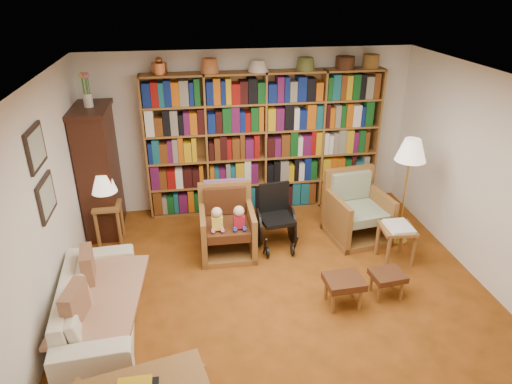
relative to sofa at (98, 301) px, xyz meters
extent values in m
plane|color=#914716|center=(2.05, 0.13, -0.28)|extent=(5.00, 5.00, 0.00)
plane|color=silver|center=(2.05, 0.13, 2.22)|extent=(5.00, 5.00, 0.00)
plane|color=white|center=(2.05, 2.63, 0.97)|extent=(5.00, 0.00, 5.00)
plane|color=white|center=(-0.45, 0.13, 0.97)|extent=(0.00, 5.00, 5.00)
plane|color=white|center=(4.55, 0.13, 0.97)|extent=(0.00, 5.00, 5.00)
cube|color=brown|center=(2.25, 2.47, 0.82)|extent=(3.60, 0.30, 2.20)
cube|color=#32180D|center=(-0.21, 2.13, 0.62)|extent=(0.45, 0.90, 1.80)
cube|color=#32180D|center=(-0.21, 2.13, 1.55)|extent=(0.50, 0.95, 0.06)
cylinder|color=silver|center=(-0.21, 2.13, 1.67)|extent=(0.12, 0.12, 0.18)
cube|color=black|center=(-0.43, 0.43, 1.62)|extent=(0.03, 0.52, 0.42)
cube|color=gray|center=(-0.42, 0.43, 1.62)|extent=(0.01, 0.44, 0.34)
cube|color=black|center=(-0.43, 0.43, 1.07)|extent=(0.03, 0.52, 0.42)
cube|color=gray|center=(-0.42, 0.43, 1.07)|extent=(0.01, 0.44, 0.34)
imported|color=silver|center=(0.00, 0.00, 0.00)|extent=(1.94, 0.88, 0.55)
cube|color=beige|center=(0.05, 0.00, 0.02)|extent=(0.91, 1.56, 0.04)
cube|color=maroon|center=(-0.13, 0.35, 0.17)|extent=(0.18, 0.41, 0.40)
cube|color=maroon|center=(-0.13, -0.35, 0.17)|extent=(0.20, 0.43, 0.42)
cube|color=brown|center=(-0.10, 1.74, 0.27)|extent=(0.38, 0.38, 0.04)
cylinder|color=brown|center=(-0.25, 1.59, -0.01)|extent=(0.05, 0.05, 0.53)
cylinder|color=brown|center=(0.05, 1.59, -0.01)|extent=(0.05, 0.05, 0.53)
cylinder|color=brown|center=(-0.25, 1.89, -0.01)|extent=(0.05, 0.05, 0.53)
cylinder|color=brown|center=(0.05, 1.89, -0.01)|extent=(0.05, 0.05, 0.53)
cylinder|color=gold|center=(-0.10, 1.74, 0.39)|extent=(0.12, 0.12, 0.19)
cone|color=#F9E9CC|center=(-0.10, 1.74, 0.63)|extent=(0.35, 0.35, 0.27)
cube|color=brown|center=(1.52, 1.17, -0.24)|extent=(0.74, 0.77, 0.08)
cube|color=brown|center=(1.19, 1.17, 0.05)|extent=(0.08, 0.76, 0.65)
cube|color=brown|center=(1.85, 1.17, 0.05)|extent=(0.08, 0.76, 0.65)
cube|color=brown|center=(1.52, 1.51, 0.18)|extent=(0.73, 0.09, 0.91)
cube|color=#4E2314|center=(1.52, 1.14, 0.13)|extent=(0.58, 0.65, 0.12)
cube|color=#4E2314|center=(1.52, 1.44, 0.39)|extent=(0.57, 0.11, 0.38)
cube|color=#A82D58|center=(1.52, 1.54, 0.45)|extent=(0.57, 0.07, 0.40)
cube|color=brown|center=(3.40, 1.28, -0.23)|extent=(0.88, 0.90, 0.09)
cube|color=brown|center=(3.05, 1.28, 0.06)|extent=(0.19, 0.80, 0.68)
cube|color=brown|center=(3.75, 1.28, 0.06)|extent=(0.19, 0.80, 0.68)
cube|color=brown|center=(3.40, 1.64, 0.20)|extent=(0.77, 0.20, 0.96)
cube|color=gray|center=(3.40, 1.25, 0.15)|extent=(0.69, 0.75, 0.13)
cube|color=gray|center=(3.40, 1.56, 0.43)|extent=(0.61, 0.19, 0.40)
cube|color=black|center=(2.21, 1.23, 0.15)|extent=(0.49, 0.49, 0.06)
cube|color=black|center=(2.21, 1.44, 0.39)|extent=(0.43, 0.11, 0.43)
cylinder|color=black|center=(1.97, 1.32, -0.01)|extent=(0.03, 0.53, 0.53)
cylinder|color=black|center=(2.45, 1.32, -0.01)|extent=(0.03, 0.53, 0.53)
cylinder|color=black|center=(2.04, 0.96, -0.20)|extent=(0.03, 0.15, 0.15)
cylinder|color=black|center=(2.38, 0.96, -0.20)|extent=(0.03, 0.15, 0.15)
cylinder|color=gold|center=(3.96, 1.09, -0.26)|extent=(0.26, 0.26, 0.03)
cylinder|color=gold|center=(3.96, 1.09, 0.37)|extent=(0.03, 0.03, 1.30)
cone|color=#F9E9CC|center=(3.96, 1.09, 1.11)|extent=(0.41, 0.41, 0.30)
cube|color=brown|center=(3.68, 0.63, 0.21)|extent=(0.46, 0.46, 0.04)
cylinder|color=brown|center=(3.51, 0.45, -0.04)|extent=(0.05, 0.05, 0.47)
cylinder|color=brown|center=(3.86, 0.45, -0.04)|extent=(0.05, 0.05, 0.47)
cylinder|color=brown|center=(3.51, 0.80, -0.04)|extent=(0.05, 0.05, 0.47)
cylinder|color=brown|center=(3.86, 0.80, -0.04)|extent=(0.05, 0.05, 0.47)
cube|color=white|center=(3.68, 0.63, 0.25)|extent=(0.33, 0.41, 0.03)
cube|color=#4E2314|center=(2.72, -0.13, 0.04)|extent=(0.44, 0.38, 0.09)
cylinder|color=brown|center=(2.56, -0.26, -0.14)|extent=(0.04, 0.04, 0.28)
cylinder|color=brown|center=(2.88, -0.26, -0.14)|extent=(0.04, 0.04, 0.28)
cylinder|color=brown|center=(2.56, -0.01, -0.14)|extent=(0.04, 0.04, 0.28)
cylinder|color=brown|center=(2.88, -0.01, -0.14)|extent=(0.04, 0.04, 0.28)
cube|color=#4E2314|center=(3.28, -0.05, 0.00)|extent=(0.40, 0.35, 0.07)
cylinder|color=brown|center=(3.14, -0.17, -0.16)|extent=(0.04, 0.04, 0.24)
cylinder|color=brown|center=(3.42, -0.17, -0.16)|extent=(0.04, 0.04, 0.24)
cylinder|color=brown|center=(3.14, 0.06, -0.16)|extent=(0.04, 0.04, 0.24)
cylinder|color=brown|center=(3.42, 0.06, -0.16)|extent=(0.04, 0.04, 0.24)
cylinder|color=brown|center=(1.06, -1.14, -0.10)|extent=(0.06, 0.06, 0.34)
camera|label=1|loc=(1.08, -4.16, 3.17)|focal=32.00mm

